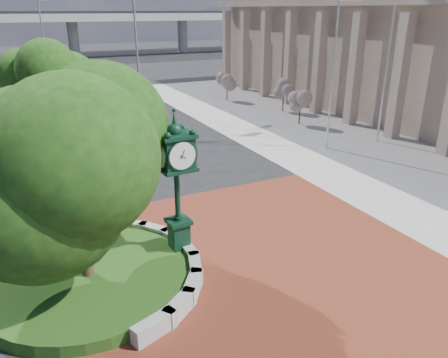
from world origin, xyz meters
TOP-DOWN VIEW (x-y plane):
  - ground at (0.00, 0.00)m, footprint 200.00×200.00m
  - plaza at (0.00, -1.00)m, footprint 12.00×12.00m
  - sidewalk at (16.00, 10.00)m, footprint 20.00×50.00m
  - planter_wall at (-2.71, -0.00)m, footprint 2.96×6.77m
  - grass_bed at (-5.00, 0.00)m, footprint 6.10×6.10m
  - civic_building at (23.60, 12.00)m, footprint 17.35×44.00m
  - overpass at (-0.22, 70.00)m, footprint 90.00×12.00m
  - tree_planter at (-5.00, 0.00)m, footprint 5.20×5.20m
  - tree_street at (-4.00, 18.00)m, footprint 4.40×4.40m
  - post_clock at (-1.99, 0.29)m, footprint 1.10×1.10m
  - parked_car at (0.70, 34.60)m, footprint 3.40×5.22m
  - flagpole_a at (10.23, 7.96)m, footprint 1.45×0.40m
  - flagpole_b at (14.01, 7.71)m, footprint 1.59×0.45m
  - street_lamp_near at (3.86, 24.63)m, footprint 2.21×0.48m
  - street_lamp_far at (-1.73, 42.79)m, footprint 1.95×0.24m
  - shrub_near at (12.23, 13.60)m, footprint 1.20×1.20m
  - shrub_mid at (13.44, 17.59)m, footprint 1.20×1.20m
  - shrub_far at (11.45, 23.77)m, footprint 1.20×1.20m

SIDE VIEW (x-z plane):
  - ground at x=0.00m, z-range 0.00..0.00m
  - plaza at x=0.00m, z-range 0.00..0.04m
  - sidewalk at x=16.00m, z-range 0.00..0.04m
  - grass_bed at x=-5.00m, z-range 0.00..0.40m
  - planter_wall at x=-2.71m, z-range 0.00..0.54m
  - parked_car at x=0.70m, z-range 0.00..1.65m
  - shrub_near at x=12.23m, z-range 0.49..2.69m
  - shrub_mid at x=13.44m, z-range 0.49..2.69m
  - shrub_far at x=11.45m, z-range 0.49..2.69m
  - post_clock at x=-1.99m, z-range 0.25..5.23m
  - tree_street at x=-4.00m, z-range 0.52..5.96m
  - tree_planter at x=-5.00m, z-range 0.56..6.89m
  - civic_building at x=23.60m, z-range 0.03..8.63m
  - flagpole_a at x=10.23m, z-range 0.12..9.56m
  - street_lamp_far at x=-1.73m, z-range 0.75..9.47m
  - flagpole_b at x=14.01m, z-range 0.13..10.49m
  - street_lamp_near at x=3.86m, z-range 0.85..10.73m
  - overpass at x=-0.22m, z-range 2.79..10.29m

